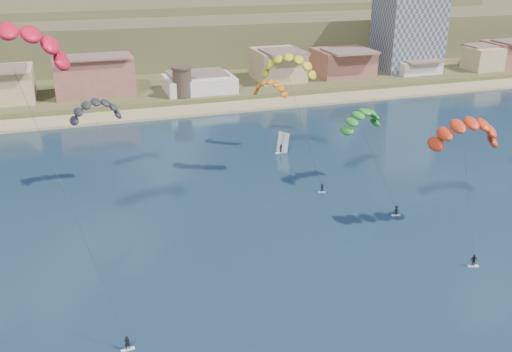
# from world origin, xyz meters

# --- Properties ---
(beach) EXTENTS (2200.00, 12.00, 0.90)m
(beach) POSITION_xyz_m (0.00, 106.00, 0.25)
(beach) COLOR tan
(beach) RESTS_ON ground
(foothills) EXTENTS (940.00, 210.00, 18.00)m
(foothills) POSITION_xyz_m (22.39, 232.47, 9.08)
(foothills) COLOR brown
(foothills) RESTS_ON ground
(town) EXTENTS (400.00, 24.00, 12.00)m
(town) POSITION_xyz_m (-40.00, 122.00, 8.00)
(town) COLOR silver
(town) RESTS_ON ground
(apartment_tower) EXTENTS (20.00, 16.00, 32.00)m
(apartment_tower) POSITION_xyz_m (85.00, 128.00, 17.82)
(apartment_tower) COLOR gray
(apartment_tower) RESTS_ON ground
(watchtower) EXTENTS (5.82, 5.82, 8.60)m
(watchtower) POSITION_xyz_m (5.00, 114.00, 6.37)
(watchtower) COLOR #47382D
(watchtower) RESTS_ON ground
(kitesurfer_red) EXTENTS (15.95, 16.90, 37.18)m
(kitesurfer_red) POSITION_xyz_m (-30.99, 23.23, 33.06)
(kitesurfer_red) COLOR silver
(kitesurfer_red) RESTS_ON ground
(kitesurfer_yellow) EXTENTS (11.37, 14.32, 25.32)m
(kitesurfer_yellow) POSITION_xyz_m (13.43, 53.73, 22.34)
(kitesurfer_yellow) COLOR silver
(kitesurfer_yellow) RESTS_ON ground
(kitesurfer_orange) EXTENTS (12.05, 14.74, 21.12)m
(kitesurfer_orange) POSITION_xyz_m (30.82, 24.31, 16.98)
(kitesurfer_orange) COLOR silver
(kitesurfer_orange) RESTS_ON ground
(kitesurfer_green) EXTENTS (10.23, 18.42, 18.46)m
(kitesurfer_green) POSITION_xyz_m (24.89, 45.72, 13.23)
(kitesurfer_green) COLOR silver
(kitesurfer_green) RESTS_ON ground
(distant_kite_dark) EXTENTS (10.28, 6.83, 18.74)m
(distant_kite_dark) POSITION_xyz_m (-21.29, 59.46, 15.57)
(distant_kite_dark) COLOR #262626
(distant_kite_dark) RESTS_ON ground
(distant_kite_orange) EXTENTS (8.28, 7.87, 16.94)m
(distant_kite_orange) POSITION_xyz_m (16.15, 71.36, 14.03)
(distant_kite_orange) COLOR #262626
(distant_kite_orange) RESTS_ON ground
(windsurfer) EXTENTS (2.54, 2.76, 4.50)m
(windsurfer) POSITION_xyz_m (17.26, 66.77, 1.43)
(windsurfer) COLOR silver
(windsurfer) RESTS_ON ground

